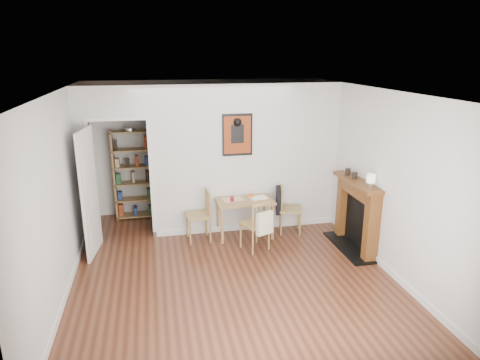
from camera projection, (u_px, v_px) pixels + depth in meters
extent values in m
plane|color=#58301C|center=(229.00, 267.00, 6.42)|extent=(5.20, 5.20, 0.00)
plane|color=beige|center=(205.00, 146.00, 8.49)|extent=(4.50, 0.00, 4.50)
plane|color=beige|center=(283.00, 274.00, 3.61)|extent=(4.50, 0.00, 4.50)
plane|color=beige|center=(60.00, 195.00, 5.61)|extent=(0.00, 5.20, 5.20)
plane|color=beige|center=(374.00, 176.00, 6.49)|extent=(0.00, 5.20, 5.20)
plane|color=silver|center=(228.00, 91.00, 5.68)|extent=(5.20, 5.20, 0.00)
cube|color=beige|center=(246.00, 159.00, 7.47)|extent=(3.35, 0.10, 2.60)
cube|color=beige|center=(85.00, 167.00, 6.95)|extent=(0.25, 0.10, 2.60)
cube|color=beige|center=(116.00, 103.00, 6.77)|extent=(0.90, 0.10, 0.55)
cube|color=silver|center=(92.00, 183.00, 7.04)|extent=(0.06, 0.14, 2.05)
cube|color=silver|center=(152.00, 180.00, 7.23)|extent=(0.06, 0.14, 2.05)
cube|color=silver|center=(247.00, 227.00, 7.78)|extent=(3.35, 0.02, 0.10)
cube|color=silver|center=(64.00, 303.00, 5.41)|extent=(0.02, 4.00, 0.10)
cube|color=silver|center=(386.00, 268.00, 6.28)|extent=(0.02, 4.00, 0.10)
cube|color=silver|center=(90.00, 193.00, 6.61)|extent=(0.15, 0.80, 2.00)
cube|color=black|center=(237.00, 135.00, 7.25)|extent=(0.52, 0.02, 0.72)
cube|color=maroon|center=(237.00, 135.00, 7.24)|extent=(0.46, 0.00, 0.64)
cube|color=olive|center=(244.00, 200.00, 7.36)|extent=(0.98, 0.62, 0.04)
cube|color=olive|center=(222.00, 226.00, 7.13)|extent=(0.04, 0.04, 0.63)
cube|color=olive|center=(272.00, 222.00, 7.30)|extent=(0.04, 0.04, 0.63)
cube|color=olive|center=(217.00, 215.00, 7.61)|extent=(0.04, 0.04, 0.63)
cube|color=olive|center=(265.00, 211.00, 7.78)|extent=(0.04, 0.04, 0.63)
cube|color=black|center=(278.00, 200.00, 7.52)|extent=(0.18, 0.36, 0.44)
cube|color=beige|center=(263.00, 223.00, 6.71)|extent=(0.30, 0.20, 0.37)
cube|color=olive|center=(114.00, 175.00, 8.08)|extent=(0.04, 0.29, 1.72)
cube|color=olive|center=(152.00, 173.00, 8.22)|extent=(0.04, 0.29, 1.72)
cube|color=olive|center=(136.00, 215.00, 8.39)|extent=(0.73, 0.29, 0.03)
cube|color=olive|center=(134.00, 183.00, 8.20)|extent=(0.73, 0.29, 0.03)
cube|color=olive|center=(130.00, 132.00, 7.91)|extent=(0.73, 0.29, 0.03)
cube|color=#93351A|center=(133.00, 174.00, 8.15)|extent=(0.63, 0.24, 0.24)
cube|color=brown|center=(372.00, 228.00, 6.45)|extent=(0.20, 0.16, 1.10)
cube|color=brown|center=(343.00, 206.00, 7.38)|extent=(0.20, 0.16, 1.10)
cube|color=brown|center=(358.00, 182.00, 6.75)|extent=(0.30, 1.21, 0.06)
cube|color=brown|center=(359.00, 190.00, 6.79)|extent=(0.20, 0.85, 0.20)
cube|color=black|center=(359.00, 222.00, 6.96)|extent=(0.08, 0.81, 0.88)
cube|color=black|center=(351.00, 247.00, 7.06)|extent=(0.45, 1.25, 0.03)
cylinder|color=maroon|center=(232.00, 199.00, 7.24)|extent=(0.06, 0.06, 0.08)
sphere|color=#ED4F0C|center=(251.00, 196.00, 7.43)|extent=(0.08, 0.08, 0.08)
cube|color=beige|center=(233.00, 199.00, 7.35)|extent=(0.40, 0.33, 0.00)
cube|color=white|center=(258.00, 198.00, 7.42)|extent=(0.32, 0.26, 0.01)
cylinder|color=silver|center=(370.00, 185.00, 6.37)|extent=(0.07, 0.07, 0.08)
cylinder|color=white|center=(371.00, 178.00, 6.34)|extent=(0.13, 0.13, 0.13)
cylinder|color=black|center=(355.00, 175.00, 6.81)|extent=(0.09, 0.09, 0.11)
cylinder|color=black|center=(348.00, 172.00, 7.01)|extent=(0.09, 0.09, 0.11)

